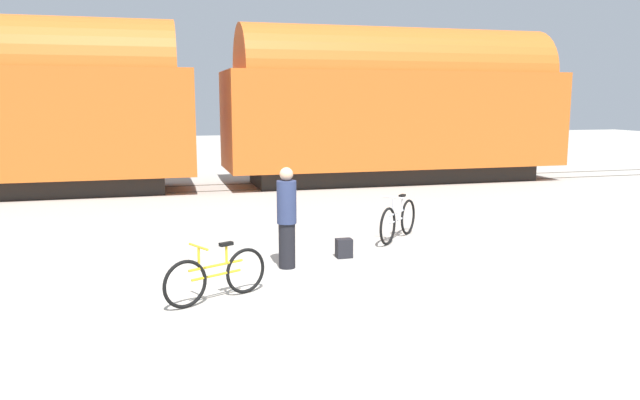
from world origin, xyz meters
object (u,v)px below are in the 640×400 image
freight_train (208,103)px  backpack (344,248)px  bicycle_yellow (216,276)px  bicycle_silver (398,220)px  person_in_navy (287,218)px

freight_train → backpack: freight_train is taller
bicycle_yellow → backpack: size_ratio=4.41×
bicycle_silver → freight_train: bearing=109.2°
freight_train → bicycle_yellow: 11.53m
bicycle_yellow → bicycle_silver: bearing=36.5°
bicycle_silver → backpack: size_ratio=3.95×
person_in_navy → freight_train: bearing=143.6°
bicycle_yellow → backpack: bicycle_yellow is taller
backpack → bicycle_yellow: bearing=-143.5°
person_in_navy → backpack: person_in_navy is taller
person_in_navy → backpack: size_ratio=4.95×
bicycle_silver → person_in_navy: 3.03m
bicycle_yellow → person_in_navy: (1.31, 1.41, 0.49)m
bicycle_silver → person_in_navy: size_ratio=0.80×
bicycle_silver → bicycle_yellow: 4.87m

